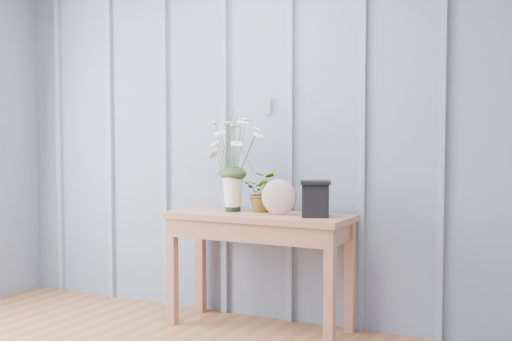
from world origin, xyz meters
The scene contains 5 objects.
sideboard centered at (0.14, 1.99, 0.64)m, with size 1.20×0.45×0.75m.
daisy_vase centered at (-0.06, 2.02, 1.15)m, with size 0.45×0.35×0.64m.
spider_plant centered at (0.12, 2.09, 0.88)m, with size 0.24×0.20×0.26m, color #1D3B19.
felt_disc_vessel centered at (0.29, 1.97, 0.86)m, with size 0.23×0.06×0.23m, color #884866.
carved_box centered at (0.53, 1.98, 0.87)m, with size 0.23×0.21×0.23m.
Camera 1 is at (2.18, -2.09, 1.31)m, focal length 50.00 mm.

